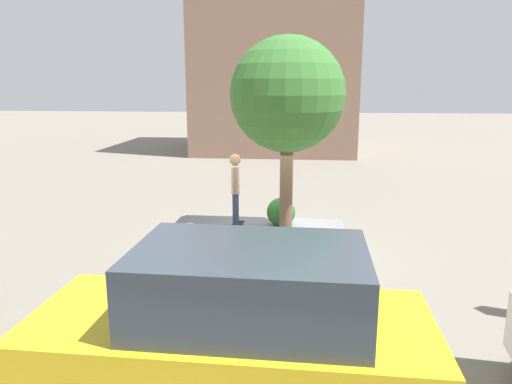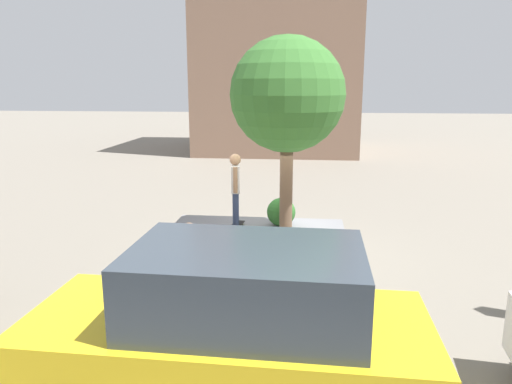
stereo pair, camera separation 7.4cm
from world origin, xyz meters
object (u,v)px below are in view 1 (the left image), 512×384
plaza_tree (287,96)px  skateboarder (235,185)px  skateboard (236,226)px  taxi_cab (236,334)px  planter_ledge (256,247)px  pedestrian_crossing (191,263)px

plaza_tree → skateboarder: plaza_tree is taller
skateboard → skateboarder: skateboarder is taller
plaza_tree → taxi_cab: 5.73m
skateboard → skateboarder: 0.96m
skateboarder → taxi_cab: (-0.77, 5.36, -0.67)m
planter_ledge → skateboarder: 1.49m
skateboard → pedestrian_crossing: pedestrian_crossing is taller
skateboarder → plaza_tree: bearing=166.0°
planter_ledge → pedestrian_crossing: pedestrian_crossing is taller
skateboard → pedestrian_crossing: 2.83m
planter_ledge → plaza_tree: size_ratio=0.94×
plaza_tree → skateboard: bearing=-14.0°
plaza_tree → taxi_cab: bearing=85.7°
skateboarder → taxi_cab: skateboarder is taller
plaza_tree → skateboard: (1.15, -0.29, -2.93)m
plaza_tree → taxi_cab: size_ratio=0.89×
pedestrian_crossing → taxi_cab: bearing=114.0°
planter_ledge → taxi_cab: (-0.28, 5.18, 0.73)m
plaza_tree → taxi_cab: plaza_tree is taller
planter_ledge → plaza_tree: 3.43m
skateboard → plaza_tree: bearing=166.0°
planter_ledge → skateboard: 0.67m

